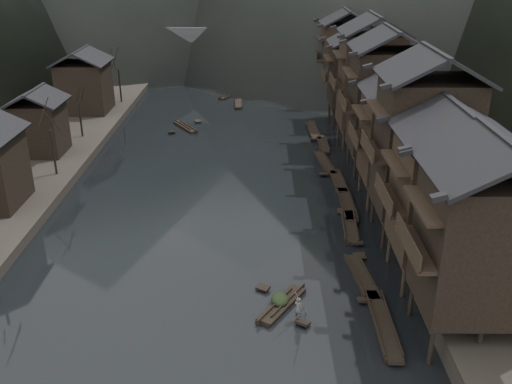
{
  "coord_description": "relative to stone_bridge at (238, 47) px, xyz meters",
  "views": [
    {
      "loc": [
        4.1,
        -37.37,
        22.73
      ],
      "look_at": [
        3.84,
        9.27,
        2.5
      ],
      "focal_mm": 40.0,
      "sensor_mm": 36.0,
      "label": 1
    }
  ],
  "objects": [
    {
      "name": "cargo_heap",
      "position": [
        5.54,
        -76.51,
        -4.31
      ],
      "size": [
        1.2,
        1.57,
        0.72
      ],
      "primitive_type": "ellipsoid",
      "color": "black",
      "rests_on": "hero_sampan"
    },
    {
      "name": "stone_bridge",
      "position": [
        0.0,
        0.0,
        0.0
      ],
      "size": [
        40.0,
        6.0,
        9.0
      ],
      "color": "#4C4C4F",
      "rests_on": "ground"
    },
    {
      "name": "water",
      "position": [
        0.0,
        -72.0,
        -5.11
      ],
      "size": [
        300.0,
        300.0,
        0.0
      ],
      "primitive_type": "plane",
      "color": "black",
      "rests_on": "ground"
    },
    {
      "name": "bamboo_pole",
      "position": [
        6.89,
        -78.35,
        -1.43
      ],
      "size": [
        1.06,
        2.11,
        3.18
      ],
      "primitive_type": "cylinder",
      "rotation": [
        0.62,
        0.0,
        -0.45
      ],
      "color": "#8C7A51",
      "rests_on": "boatman"
    },
    {
      "name": "stilt_houses",
      "position": [
        17.28,
        -52.71,
        3.82
      ],
      "size": [
        9.0,
        67.6,
        15.81
      ],
      "color": "black",
      "rests_on": "ground"
    },
    {
      "name": "hero_sampan",
      "position": [
        5.68,
        -76.73,
        -4.91
      ],
      "size": [
        3.67,
        5.13,
        0.44
      ],
      "color": "black",
      "rests_on": "water"
    },
    {
      "name": "right_bank",
      "position": [
        35.0,
        -32.0,
        -4.21
      ],
      "size": [
        40.0,
        200.0,
        1.8
      ],
      "primitive_type": "cube",
      "color": "#2D2823",
      "rests_on": "ground"
    },
    {
      "name": "midriver_boats",
      "position": [
        -2.07,
        -25.54,
        -4.91
      ],
      "size": [
        9.45,
        23.52,
        0.45
      ],
      "color": "black",
      "rests_on": "water"
    },
    {
      "name": "bare_trees",
      "position": [
        -17.0,
        -53.88,
        1.05
      ],
      "size": [
        3.51,
        60.65,
        7.03
      ],
      "color": "black",
      "rests_on": "left_bank"
    },
    {
      "name": "left_houses",
      "position": [
        -20.5,
        -51.88,
        0.55
      ],
      "size": [
        8.1,
        53.2,
        8.73
      ],
      "color": "black",
      "rests_on": "left_bank"
    },
    {
      "name": "moored_sampans",
      "position": [
        11.91,
        -57.54,
        -4.91
      ],
      "size": [
        2.57,
        50.14,
        0.47
      ],
      "color": "black",
      "rests_on": "water"
    },
    {
      "name": "boatman",
      "position": [
        6.69,
        -78.35,
        -3.84
      ],
      "size": [
        0.72,
        0.68,
        1.65
      ],
      "primitive_type": "imported",
      "rotation": [
        0.0,
        0.0,
        2.47
      ],
      "color": "slate",
      "rests_on": "hero_sampan"
    }
  ]
}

